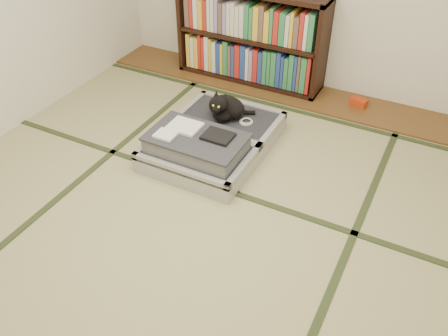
% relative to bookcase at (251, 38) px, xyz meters
% --- Properties ---
extents(floor, '(4.50, 4.50, 0.00)m').
position_rel_bookcase_xyz_m(floor, '(0.55, -2.07, -0.45)').
color(floor, tan).
rests_on(floor, ground).
extents(wood_strip, '(4.00, 0.50, 0.02)m').
position_rel_bookcase_xyz_m(wood_strip, '(0.55, -0.07, -0.44)').
color(wood_strip, brown).
rests_on(wood_strip, ground).
extents(red_item, '(0.17, 0.12, 0.07)m').
position_rel_bookcase_xyz_m(red_item, '(1.14, -0.04, -0.40)').
color(red_item, '#B42F0E').
rests_on(red_item, wood_strip).
extents(room_shell, '(4.50, 4.50, 4.50)m').
position_rel_bookcase_xyz_m(room_shell, '(0.55, -2.07, 1.01)').
color(room_shell, white).
rests_on(room_shell, ground).
extents(tatami_borders, '(4.00, 4.50, 0.01)m').
position_rel_bookcase_xyz_m(tatami_borders, '(0.55, -1.57, -0.45)').
color(tatami_borders, '#2D381E').
rests_on(tatami_borders, ground).
extents(bookcase, '(1.47, 0.34, 0.95)m').
position_rel_bookcase_xyz_m(bookcase, '(0.00, 0.00, 0.00)').
color(bookcase, black).
rests_on(bookcase, wood_strip).
extents(suitcase, '(0.83, 1.10, 0.33)m').
position_rel_bookcase_xyz_m(suitcase, '(0.26, -1.30, -0.34)').
color(suitcase, '#A6A6AA').
rests_on(suitcase, floor).
extents(cat, '(0.37, 0.37, 0.30)m').
position_rel_bookcase_xyz_m(cat, '(0.24, -1.01, -0.18)').
color(cat, black).
rests_on(cat, suitcase).
extents(cable_coil, '(0.11, 0.11, 0.03)m').
position_rel_bookcase_xyz_m(cable_coil, '(0.42, -0.99, -0.28)').
color(cable_coil, white).
rests_on(cable_coil, suitcase).
extents(hanger, '(0.45, 0.24, 0.01)m').
position_rel_bookcase_xyz_m(hanger, '(0.46, -1.63, -0.44)').
color(hanger, black).
rests_on(hanger, floor).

